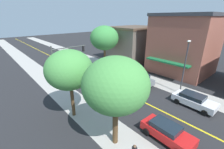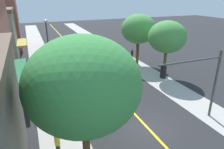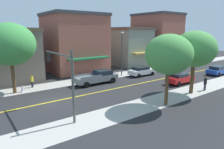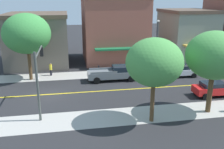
% 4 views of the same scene
% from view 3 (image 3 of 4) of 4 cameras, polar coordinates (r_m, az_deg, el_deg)
% --- Properties ---
extents(ground_plane, '(140.00, 140.00, 0.00)m').
position_cam_3_polar(ground_plane, '(21.72, -16.45, -7.36)').
color(ground_plane, '#262628').
extents(sidewalk_left, '(3.31, 126.00, 0.01)m').
position_cam_3_polar(sidewalk_left, '(27.47, -20.99, -3.58)').
color(sidewalk_left, '#ADA8A0').
rests_on(sidewalk_left, ground).
extents(sidewalk_right, '(3.31, 126.00, 0.01)m').
position_cam_3_polar(sidewalk_right, '(16.35, -8.61, -13.59)').
color(sidewalk_right, '#ADA8A0').
rests_on(sidewalk_right, ground).
extents(road_centerline_stripe, '(0.20, 126.00, 0.00)m').
position_cam_3_polar(road_centerline_stripe, '(21.72, -16.45, -7.36)').
color(road_centerline_stripe, yellow).
rests_on(road_centerline_stripe, ground).
extents(tan_rowhouse, '(10.66, 8.88, 7.55)m').
position_cam_3_polar(tan_rowhouse, '(33.67, -28.44, 5.11)').
color(tan_rowhouse, '#665B51').
rests_on(tan_rowhouse, ground).
extents(brick_apartment_block, '(10.24, 9.80, 10.15)m').
position_cam_3_polar(brick_apartment_block, '(36.97, -10.48, 8.88)').
color(brick_apartment_block, '#935142').
rests_on(brick_apartment_block, ground).
extents(pale_office_building, '(10.61, 7.47, 7.86)m').
position_cam_3_polar(pale_office_building, '(43.84, 4.31, 8.04)').
color(pale_office_building, gray).
rests_on(pale_office_building, ground).
extents(corner_shop_building, '(10.28, 8.20, 11.15)m').
position_cam_3_polar(corner_shop_building, '(50.27, 12.47, 10.19)').
color(corner_shop_building, '#935142').
rests_on(corner_shop_building, ground).
extents(street_tree_left_near, '(4.77, 4.77, 7.15)m').
position_cam_3_polar(street_tree_left_near, '(24.48, 22.35, 6.64)').
color(street_tree_left_near, brown).
rests_on(street_tree_left_near, ground).
extents(street_tree_right_corner, '(4.43, 4.43, 6.86)m').
position_cam_3_polar(street_tree_right_corner, '(19.54, 15.78, 5.49)').
color(street_tree_right_corner, brown).
rests_on(street_tree_right_corner, ground).
extents(street_tree_left_far, '(5.59, 5.59, 8.04)m').
position_cam_3_polar(street_tree_left_far, '(25.32, -26.97, 7.63)').
color(street_tree_left_far, brown).
rests_on(street_tree_left_far, ground).
extents(fire_hydrant, '(0.44, 0.24, 0.75)m').
position_cam_3_polar(fire_hydrant, '(26.19, -24.09, -3.75)').
color(fire_hydrant, silver).
rests_on(fire_hydrant, ground).
extents(parking_meter, '(0.12, 0.18, 1.46)m').
position_cam_3_polar(parking_meter, '(28.38, -9.07, -0.44)').
color(parking_meter, '#4C4C51').
rests_on(parking_meter, ground).
extents(traffic_light_mast, '(5.64, 0.32, 5.74)m').
position_cam_3_polar(traffic_light_mast, '(17.05, -13.80, 0.95)').
color(traffic_light_mast, '#474C47').
rests_on(traffic_light_mast, ground).
extents(street_lamp, '(0.70, 0.36, 6.98)m').
position_cam_3_polar(street_lamp, '(32.29, 2.82, 7.16)').
color(street_lamp, '#38383D').
rests_on(street_lamp, ground).
extents(red_sedan_right_curb, '(2.05, 4.26, 1.46)m').
position_cam_3_polar(red_sedan_right_curb, '(29.09, 18.73, -0.99)').
color(red_sedan_right_curb, red).
rests_on(red_sedan_right_curb, ground).
extents(white_sedan_left_curb, '(2.18, 4.51, 1.47)m').
position_cam_3_polar(white_sedan_left_curb, '(32.93, 8.37, 1.02)').
color(white_sedan_left_curb, silver).
rests_on(white_sedan_left_curb, ground).
extents(blue_sedan_right_curb, '(2.12, 4.38, 1.48)m').
position_cam_3_polar(blue_sedan_right_curb, '(37.69, 27.74, 1.14)').
color(blue_sedan_right_curb, '#1E429E').
rests_on(blue_sedan_right_curb, ground).
extents(silver_sedan_left_curb, '(2.03, 4.37, 1.38)m').
position_cam_3_polar(silver_sedan_left_curb, '(38.41, 16.22, 2.18)').
color(silver_sedan_left_curb, '#B7BABF').
rests_on(silver_sedan_left_curb, ground).
extents(grey_pickup_truck, '(2.27, 6.12, 1.78)m').
position_cam_3_polar(grey_pickup_truck, '(27.62, -4.14, -0.78)').
color(grey_pickup_truck, slate).
rests_on(grey_pickup_truck, ground).
extents(pedestrian_black_shirt, '(0.36, 0.36, 1.69)m').
position_cam_3_polar(pedestrian_black_shirt, '(26.94, 24.90, -2.26)').
color(pedestrian_black_shirt, '#33384C').
rests_on(pedestrian_black_shirt, ground).
extents(pedestrian_yellow_shirt, '(0.35, 0.35, 1.65)m').
position_cam_3_polar(pedestrian_yellow_shirt, '(27.73, -21.73, -1.64)').
color(pedestrian_yellow_shirt, black).
rests_on(pedestrian_yellow_shirt, ground).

